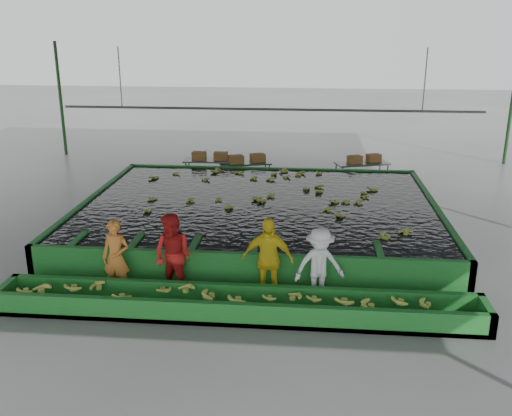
# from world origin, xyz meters

# --- Properties ---
(ground) EXTENTS (80.00, 80.00, 0.00)m
(ground) POSITION_xyz_m (0.00, 0.00, 0.00)
(ground) COLOR slate
(ground) RESTS_ON ground
(shed_roof) EXTENTS (20.00, 22.00, 0.04)m
(shed_roof) POSITION_xyz_m (0.00, 0.00, 5.00)
(shed_roof) COLOR gray
(shed_roof) RESTS_ON shed_posts
(shed_posts) EXTENTS (20.00, 22.00, 5.00)m
(shed_posts) POSITION_xyz_m (0.00, 0.00, 2.50)
(shed_posts) COLOR #1D411D
(shed_posts) RESTS_ON ground
(flotation_tank) EXTENTS (10.00, 8.00, 0.90)m
(flotation_tank) POSITION_xyz_m (0.00, 1.50, 0.45)
(flotation_tank) COLOR #1A6924
(flotation_tank) RESTS_ON ground
(tank_water) EXTENTS (9.70, 7.70, 0.00)m
(tank_water) POSITION_xyz_m (0.00, 1.50, 0.85)
(tank_water) COLOR black
(tank_water) RESTS_ON flotation_tank
(sorting_trough) EXTENTS (10.00, 1.00, 0.50)m
(sorting_trough) POSITION_xyz_m (0.00, -3.60, 0.25)
(sorting_trough) COLOR #1A6924
(sorting_trough) RESTS_ON ground
(cableway_rail) EXTENTS (0.08, 0.08, 14.00)m
(cableway_rail) POSITION_xyz_m (0.00, 5.00, 3.00)
(cableway_rail) COLOR #59605B
(cableway_rail) RESTS_ON shed_roof
(rail_hanger_left) EXTENTS (0.04, 0.04, 2.00)m
(rail_hanger_left) POSITION_xyz_m (-5.00, 5.00, 4.00)
(rail_hanger_left) COLOR #59605B
(rail_hanger_left) RESTS_ON shed_roof
(rail_hanger_right) EXTENTS (0.04, 0.04, 2.00)m
(rail_hanger_right) POSITION_xyz_m (5.00, 5.00, 4.00)
(rail_hanger_right) COLOR #59605B
(rail_hanger_right) RESTS_ON shed_roof
(worker_a) EXTENTS (0.66, 0.46, 1.69)m
(worker_a) POSITION_xyz_m (-2.77, -2.80, 0.85)
(worker_a) COLOR #C8752C
(worker_a) RESTS_ON ground
(worker_b) EXTENTS (1.11, 1.01, 1.86)m
(worker_b) POSITION_xyz_m (-1.49, -2.80, 0.93)
(worker_b) COLOR red
(worker_b) RESTS_ON ground
(worker_c) EXTENTS (1.12, 0.52, 1.87)m
(worker_c) POSITION_xyz_m (0.56, -2.80, 0.93)
(worker_c) COLOR yellow
(worker_c) RESTS_ON ground
(worker_d) EXTENTS (1.21, 0.89, 1.67)m
(worker_d) POSITION_xyz_m (1.66, -2.80, 0.83)
(worker_d) COLOR silver
(worker_d) RESTS_ON ground
(packing_table_left) EXTENTS (2.09, 0.91, 0.93)m
(packing_table_left) POSITION_xyz_m (-2.19, 6.38, 0.47)
(packing_table_left) COLOR #59605B
(packing_table_left) RESTS_ON ground
(packing_table_mid) EXTENTS (2.02, 1.25, 0.86)m
(packing_table_mid) POSITION_xyz_m (-0.96, 6.33, 0.43)
(packing_table_mid) COLOR #59605B
(packing_table_mid) RESTS_ON ground
(packing_table_right) EXTENTS (2.07, 1.32, 0.88)m
(packing_table_right) POSITION_xyz_m (3.32, 6.60, 0.44)
(packing_table_right) COLOR #59605B
(packing_table_right) RESTS_ON ground
(box_stack_left) EXTENTS (1.31, 0.39, 0.28)m
(box_stack_left) POSITION_xyz_m (-2.25, 6.30, 0.93)
(box_stack_left) COLOR brown
(box_stack_left) RESTS_ON packing_table_left
(box_stack_mid) EXTENTS (1.39, 0.90, 0.29)m
(box_stack_mid) POSITION_xyz_m (-0.88, 6.31, 0.86)
(box_stack_mid) COLOR brown
(box_stack_mid) RESTS_ON packing_table_mid
(box_stack_right) EXTENTS (1.30, 0.84, 0.27)m
(box_stack_right) POSITION_xyz_m (3.40, 6.64, 0.88)
(box_stack_right) COLOR brown
(box_stack_right) RESTS_ON packing_table_right
(floating_bananas) EXTENTS (9.29, 6.33, 0.13)m
(floating_bananas) POSITION_xyz_m (0.00, 2.30, 0.85)
(floating_bananas) COLOR #99A83C
(floating_bananas) RESTS_ON tank_water
(trough_bananas) EXTENTS (8.90, 0.59, 0.12)m
(trough_bananas) POSITION_xyz_m (0.00, -3.60, 0.40)
(trough_bananas) COLOR #99A83C
(trough_bananas) RESTS_ON sorting_trough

